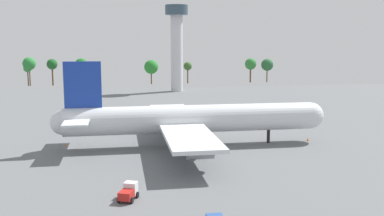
% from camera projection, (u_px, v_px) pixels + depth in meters
% --- Properties ---
extents(ground_plane, '(234.89, 234.89, 0.00)m').
position_uv_depth(ground_plane, '(192.00, 146.00, 95.18)').
color(ground_plane, slate).
extents(cargo_airplane, '(58.72, 50.64, 18.21)m').
position_uv_depth(cargo_airplane, '(191.00, 119.00, 94.26)').
color(cargo_airplane, silver).
rests_on(cargo_airplane, ground_plane).
extents(cargo_loader, '(3.24, 4.12, 2.27)m').
position_uv_depth(cargo_loader, '(129.00, 192.00, 62.96)').
color(cargo_loader, silver).
rests_on(cargo_loader, ground_plane).
extents(safety_cone_nose, '(0.51, 0.51, 0.72)m').
position_uv_depth(safety_cone_nose, '(308.00, 139.00, 99.56)').
color(safety_cone_nose, orange).
rests_on(safety_cone_nose, ground_plane).
extents(safety_cone_tail, '(0.42, 0.42, 0.60)m').
position_uv_depth(safety_cone_tail, '(67.00, 145.00, 94.69)').
color(safety_cone_tail, orange).
rests_on(safety_cone_tail, ground_plane).
extents(control_tower, '(9.88, 9.88, 37.31)m').
position_uv_depth(control_tower, '(177.00, 40.00, 192.72)').
color(control_tower, silver).
rests_on(control_tower, ground_plane).
extents(tree_line_backdrop, '(127.89, 7.17, 14.06)m').
position_uv_depth(tree_line_backdrop, '(142.00, 65.00, 225.84)').
color(tree_line_backdrop, '#51381E').
rests_on(tree_line_backdrop, ground_plane).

